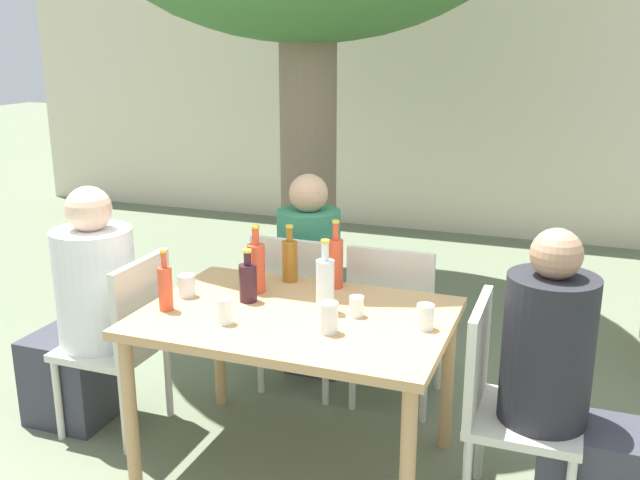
{
  "coord_description": "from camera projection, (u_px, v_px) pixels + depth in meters",
  "views": [
    {
      "loc": [
        1.1,
        -2.66,
        1.9
      ],
      "look_at": [
        0.0,
        0.3,
        1.0
      ],
      "focal_mm": 40.0,
      "sensor_mm": 36.0,
      "label": 1
    }
  ],
  "objects": [
    {
      "name": "patio_chair_3",
      "position": [
        394.0,
        317.0,
        3.68
      ],
      "size": [
        0.44,
        0.44,
        0.9
      ],
      "rotation": [
        0.0,
        0.0,
        3.14
      ],
      "color": "beige",
      "rests_on": "ground_plane"
    },
    {
      "name": "drinking_glass_3",
      "position": [
        187.0,
        286.0,
        3.27
      ],
      "size": [
        0.08,
        0.08,
        0.1
      ],
      "color": "silver",
      "rests_on": "dining_table_front"
    },
    {
      "name": "water_bottle_4",
      "position": [
        325.0,
        284.0,
        3.07
      ],
      "size": [
        0.08,
        0.08,
        0.32
      ],
      "color": "silver",
      "rests_on": "dining_table_front"
    },
    {
      "name": "patio_chair_1",
      "position": [
        504.0,
        398.0,
        2.84
      ],
      "size": [
        0.44,
        0.44,
        0.9
      ],
      "rotation": [
        0.0,
        0.0,
        1.57
      ],
      "color": "beige",
      "rests_on": "ground_plane"
    },
    {
      "name": "amber_bottle_2",
      "position": [
        290.0,
        260.0,
        3.46
      ],
      "size": [
        0.08,
        0.08,
        0.28
      ],
      "color": "#9E661E",
      "rests_on": "dining_table_front"
    },
    {
      "name": "drinking_glass_2",
      "position": [
        425.0,
        317.0,
        2.9
      ],
      "size": [
        0.07,
        0.07,
        0.11
      ],
      "color": "white",
      "rests_on": "dining_table_front"
    },
    {
      "name": "patio_chair_0",
      "position": [
        125.0,
        335.0,
        3.44
      ],
      "size": [
        0.44,
        0.44,
        0.9
      ],
      "rotation": [
        0.0,
        0.0,
        -1.57
      ],
      "color": "beige",
      "rests_on": "ground_plane"
    },
    {
      "name": "ground_plane",
      "position": [
        297.0,
        465.0,
        3.28
      ],
      "size": [
        30.0,
        30.0,
        0.0
      ],
      "primitive_type": "plane",
      "color": "#667056"
    },
    {
      "name": "drinking_glass_4",
      "position": [
        329.0,
        318.0,
        2.86
      ],
      "size": [
        0.08,
        0.08,
        0.13
      ],
      "color": "silver",
      "rests_on": "dining_table_front"
    },
    {
      "name": "cafe_building_wall",
      "position": [
        467.0,
        92.0,
        6.83
      ],
      "size": [
        10.0,
        0.08,
        2.8
      ],
      "color": "beige",
      "rests_on": "ground_plane"
    },
    {
      "name": "soda_bottle_1",
      "position": [
        256.0,
        266.0,
        3.31
      ],
      "size": [
        0.08,
        0.08,
        0.32
      ],
      "color": "#DB4C2D",
      "rests_on": "dining_table_front"
    },
    {
      "name": "patio_chair_2",
      "position": [
        299.0,
        304.0,
        3.85
      ],
      "size": [
        0.44,
        0.44,
        0.9
      ],
      "rotation": [
        0.0,
        0.0,
        3.14
      ],
      "color": "beige",
      "rests_on": "ground_plane"
    },
    {
      "name": "person_seated_2",
      "position": [
        314.0,
        286.0,
        4.06
      ],
      "size": [
        0.35,
        0.57,
        1.2
      ],
      "rotation": [
        0.0,
        0.0,
        3.14
      ],
      "color": "#383842",
      "rests_on": "ground_plane"
    },
    {
      "name": "dining_table_front",
      "position": [
        296.0,
        332.0,
        3.1
      ],
      "size": [
        1.33,
        0.91,
        0.75
      ],
      "color": "tan",
      "rests_on": "ground_plane"
    },
    {
      "name": "drinking_glass_0",
      "position": [
        225.0,
        311.0,
        2.95
      ],
      "size": [
        0.07,
        0.07,
        0.11
      ],
      "color": "white",
      "rests_on": "dining_table_front"
    },
    {
      "name": "soda_bottle_0",
      "position": [
        165.0,
        287.0,
        3.09
      ],
      "size": [
        0.06,
        0.06,
        0.28
      ],
      "color": "#DB4C2D",
      "rests_on": "dining_table_front"
    },
    {
      "name": "person_seated_1",
      "position": [
        566.0,
        399.0,
        2.76
      ],
      "size": [
        0.57,
        0.35,
        1.23
      ],
      "rotation": [
        0.0,
        0.0,
        1.57
      ],
      "color": "#383842",
      "rests_on": "ground_plane"
    },
    {
      "name": "drinking_glass_1",
      "position": [
        357.0,
        306.0,
        3.04
      ],
      "size": [
        0.06,
        0.06,
        0.09
      ],
      "color": "white",
      "rests_on": "dining_table_front"
    },
    {
      "name": "soda_bottle_5",
      "position": [
        336.0,
        262.0,
        3.36
      ],
      "size": [
        0.07,
        0.07,
        0.33
      ],
      "color": "#DB4C2D",
      "rests_on": "dining_table_front"
    },
    {
      "name": "person_seated_0",
      "position": [
        85.0,
        319.0,
        3.51
      ],
      "size": [
        0.59,
        0.38,
        1.24
      ],
      "rotation": [
        0.0,
        0.0,
        -1.57
      ],
      "color": "#383842",
      "rests_on": "ground_plane"
    },
    {
      "name": "wine_bottle_3",
      "position": [
        248.0,
        281.0,
        3.2
      ],
      "size": [
        0.08,
        0.08,
        0.24
      ],
      "color": "#331923",
      "rests_on": "dining_table_front"
    }
  ]
}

